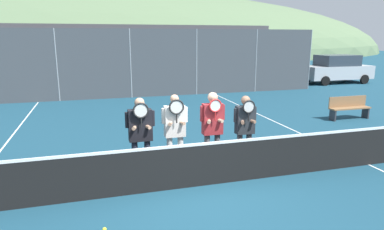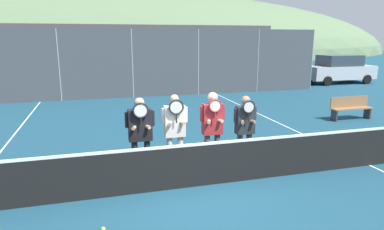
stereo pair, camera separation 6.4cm
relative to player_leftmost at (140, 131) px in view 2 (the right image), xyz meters
The scene contains 16 objects.
ground_plane 1.63m from the player_leftmost, 37.73° to the right, with size 120.00×120.00×0.00m, color navy.
hill_distant 59.66m from the player_leftmost, 89.06° to the left, with size 112.65×62.58×21.90m.
clubhouse_building 18.12m from the player_leftmost, 84.76° to the left, with size 19.22×5.50×3.78m.
fence_back 10.40m from the player_leftmost, 84.61° to the left, with size 20.77×0.06×3.42m.
tennis_net 1.37m from the player_leftmost, 37.73° to the right, with size 11.84×0.09×1.03m.
court_line_right_sideline 5.93m from the player_leftmost, 22.64° to the left, with size 0.05×16.00×0.01m, color white.
player_leftmost is the anchor object (origin of this frame).
player_center_left 0.77m from the player_leftmost, ahead, with size 0.59×0.34×1.81m.
player_center_right 1.61m from the player_leftmost, ahead, with size 0.58×0.34×1.83m.
player_rightmost 2.42m from the player_leftmost, ahead, with size 0.56×0.34×1.71m.
car_left_of_center 12.49m from the player_leftmost, 93.45° to the left, with size 4.04×2.00×1.87m.
car_center 13.17m from the player_leftmost, 71.92° to the left, with size 4.19×1.94×1.79m.
car_right_of_center 15.37m from the player_leftmost, 52.79° to the left, with size 4.77×1.93×1.90m.
car_far_right 19.11m from the player_leftmost, 39.56° to the left, with size 4.63×2.02×1.85m.
bench_courtside 8.92m from the player_leftmost, 22.04° to the left, with size 1.64×0.36×0.85m.
tennis_ball_on_court 2.37m from the player_leftmost, 114.37° to the right, with size 0.07×0.07×0.07m.
Camera 2 is at (-1.84, -6.29, 3.03)m, focal length 32.00 mm.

